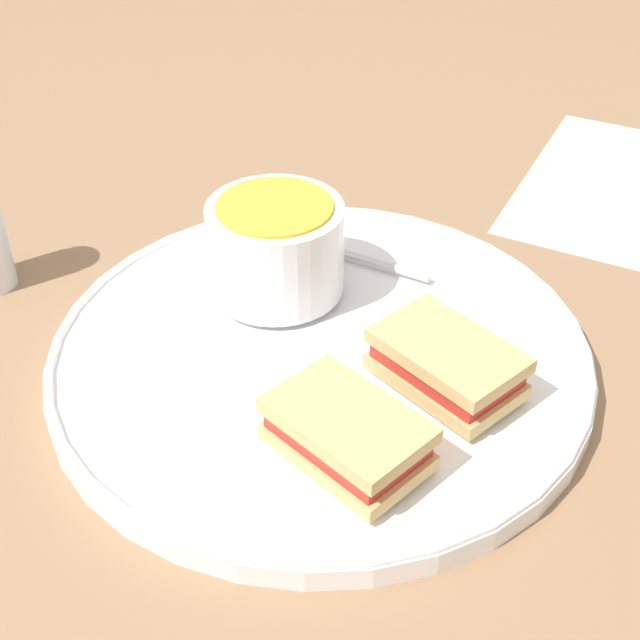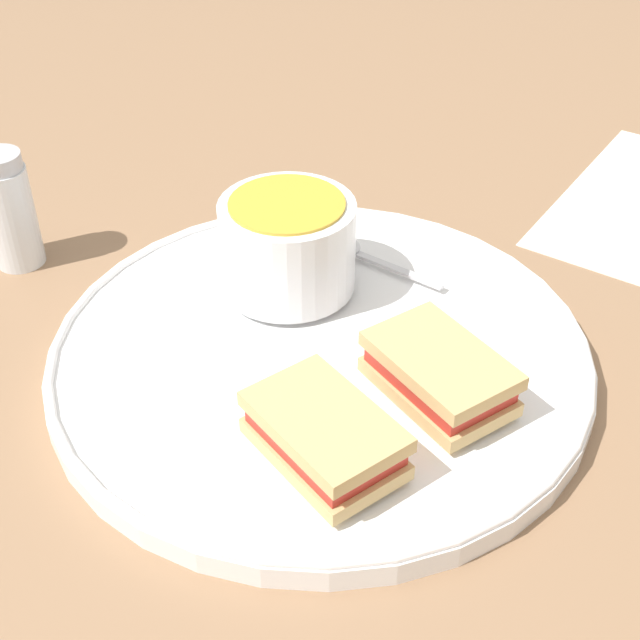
% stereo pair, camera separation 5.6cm
% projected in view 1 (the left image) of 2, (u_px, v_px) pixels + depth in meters
% --- Properties ---
extents(ground_plane, '(2.40, 2.40, 0.00)m').
position_uv_depth(ground_plane, '(320.00, 365.00, 0.58)').
color(ground_plane, '#8E6B4C').
extents(plate, '(0.35, 0.35, 0.02)m').
position_uv_depth(plate, '(320.00, 353.00, 0.58)').
color(plate, white).
rests_on(plate, ground_plane).
extents(soup_bowl, '(0.09, 0.09, 0.07)m').
position_uv_depth(soup_bowl, '(276.00, 247.00, 0.60)').
color(soup_bowl, white).
rests_on(soup_bowl, plate).
extents(spoon, '(0.10, 0.04, 0.01)m').
position_uv_depth(spoon, '(329.00, 246.00, 0.66)').
color(spoon, silver).
rests_on(spoon, plate).
extents(sandwich_half_near, '(0.10, 0.09, 0.03)m').
position_uv_depth(sandwich_half_near, '(347.00, 433.00, 0.49)').
color(sandwich_half_near, tan).
rests_on(sandwich_half_near, plate).
extents(sandwich_half_far, '(0.10, 0.10, 0.03)m').
position_uv_depth(sandwich_half_far, '(447.00, 363.00, 0.53)').
color(sandwich_half_far, tan).
rests_on(sandwich_half_far, plate).
extents(menu_sheet, '(0.24, 0.28, 0.00)m').
position_uv_depth(menu_sheet, '(636.00, 191.00, 0.77)').
color(menu_sheet, white).
rests_on(menu_sheet, ground_plane).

